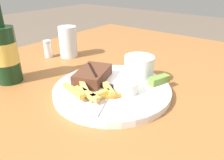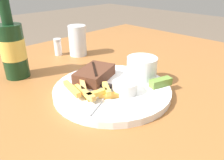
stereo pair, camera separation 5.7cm
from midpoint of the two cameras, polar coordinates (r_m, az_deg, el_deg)
The scene contains 12 objects.
dining_table at distance 0.62m, azimuth -2.64°, elevation -9.04°, with size 1.42×1.14×0.74m.
dinner_plate at distance 0.58m, azimuth -2.80°, elevation -2.64°, with size 0.31×0.31×0.02m.
steak_portion at distance 0.61m, azimuth -7.53°, elevation 1.37°, with size 0.14×0.11×0.03m.
fries_pile at distance 0.53m, azimuth -8.53°, elevation -3.05°, with size 0.10×0.15×0.02m.
coleslaw_cup at distance 0.62m, azimuth 4.50°, elevation 3.76°, with size 0.09×0.09×0.06m.
dipping_sauce_cup at distance 0.55m, azimuth 0.83°, elevation -1.58°, with size 0.06×0.06×0.03m.
pickle_spear at distance 0.60m, azimuth 9.57°, elevation -0.06°, with size 0.07×0.04×0.02m.
fork_utensil at distance 0.51m, azimuth -5.53°, elevation -5.82°, with size 0.13×0.06×0.00m.
knife_utensil at distance 0.58m, azimuth -6.73°, elevation -1.31°, with size 0.07×0.16×0.01m.
beer_bottle at distance 0.70m, azimuth -28.45°, elevation 6.55°, with size 0.07×0.07×0.26m.
drinking_glass at distance 0.85m, azimuth -13.30°, elevation 9.66°, with size 0.07×0.07×0.11m.
salt_shaker at distance 0.87m, azimuth -18.26°, elevation 7.72°, with size 0.03×0.03×0.07m.
Camera 1 is at (-0.40, -0.31, 1.02)m, focal length 35.00 mm.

